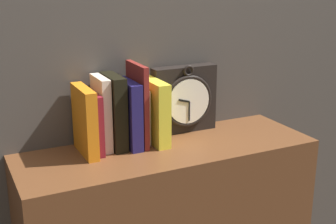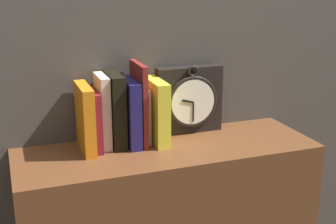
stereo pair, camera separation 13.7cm
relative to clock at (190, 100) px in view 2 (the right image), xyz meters
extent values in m
cube|color=black|center=(0.00, 0.01, 0.00)|extent=(0.22, 0.05, 0.22)
torus|color=black|center=(0.00, -0.02, 0.00)|extent=(0.17, 0.01, 0.17)
cylinder|color=white|center=(0.00, -0.03, 0.00)|extent=(0.15, 0.01, 0.15)
cube|color=black|center=(-0.02, -0.03, 0.01)|extent=(0.04, 0.00, 0.02)
cube|color=black|center=(0.00, -0.03, -0.03)|extent=(0.00, 0.00, 0.06)
torus|color=black|center=(0.00, -0.02, 0.10)|extent=(0.04, 0.01, 0.04)
cube|color=orange|center=(-0.35, -0.05, -0.01)|extent=(0.03, 0.16, 0.20)
cube|color=maroon|center=(-0.32, -0.04, -0.02)|extent=(0.02, 0.14, 0.18)
cube|color=beige|center=(-0.29, -0.03, 0.00)|extent=(0.03, 0.12, 0.22)
cube|color=black|center=(-0.26, -0.04, 0.00)|extent=(0.04, 0.13, 0.22)
cube|color=#1E1954|center=(-0.21, -0.04, -0.01)|extent=(0.04, 0.14, 0.20)
cube|color=maroon|center=(-0.18, -0.04, 0.02)|extent=(0.02, 0.14, 0.25)
cube|color=beige|center=(-0.16, -0.03, -0.02)|extent=(0.02, 0.11, 0.17)
cube|color=yellow|center=(-0.13, -0.05, -0.01)|extent=(0.04, 0.16, 0.20)
camera|label=1|loc=(-0.69, -1.29, 0.40)|focal=50.00mm
camera|label=2|loc=(-0.56, -1.34, 0.40)|focal=50.00mm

